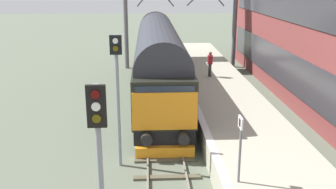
# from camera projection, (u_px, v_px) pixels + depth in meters

# --- Properties ---
(ground_plane) EXTENTS (140.00, 140.00, 0.00)m
(ground_plane) POSITION_uv_depth(u_px,v_px,m) (163.00, 140.00, 17.81)
(ground_plane) COLOR #586050
(ground_plane) RESTS_ON ground
(track_main) EXTENTS (2.50, 60.00, 0.15)m
(track_main) POSITION_uv_depth(u_px,v_px,m) (163.00, 139.00, 17.79)
(track_main) COLOR slate
(track_main) RESTS_ON ground
(station_platform) EXTENTS (4.00, 44.00, 1.01)m
(station_platform) POSITION_uv_depth(u_px,v_px,m) (241.00, 129.00, 17.85)
(station_platform) COLOR #A5A390
(station_platform) RESTS_ON ground
(diesel_locomotive) EXTENTS (2.74, 17.52, 4.68)m
(diesel_locomotive) POSITION_uv_depth(u_px,v_px,m) (159.00, 59.00, 23.59)
(diesel_locomotive) COLOR black
(diesel_locomotive) RESTS_ON ground
(signal_post_near) EXTENTS (0.44, 0.22, 4.88)m
(signal_post_near) POSITION_uv_depth(u_px,v_px,m) (99.00, 158.00, 9.00)
(signal_post_near) COLOR gray
(signal_post_near) RESTS_ON ground
(signal_post_mid) EXTENTS (0.44, 0.22, 5.18)m
(signal_post_mid) POSITION_uv_depth(u_px,v_px,m) (117.00, 89.00, 14.51)
(signal_post_mid) COLOR gray
(signal_post_mid) RESTS_ON ground
(platform_number_sign) EXTENTS (0.10, 0.44, 2.15)m
(platform_number_sign) POSITION_uv_depth(u_px,v_px,m) (240.00, 140.00, 11.76)
(platform_number_sign) COLOR slate
(platform_number_sign) RESTS_ON station_platform
(waiting_passenger) EXTENTS (0.41, 0.50, 1.64)m
(waiting_passenger) POSITION_uv_depth(u_px,v_px,m) (210.00, 62.00, 25.07)
(waiting_passenger) COLOR #353735
(waiting_passenger) RESTS_ON station_platform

